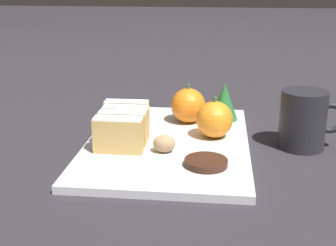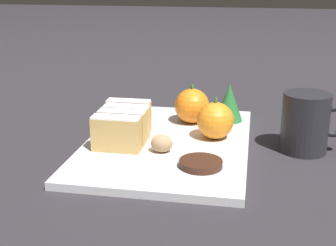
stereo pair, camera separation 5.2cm
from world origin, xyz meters
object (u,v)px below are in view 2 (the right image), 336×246
(orange_near, at_px, (192,106))
(chocolate_cookie, at_px, (201,163))
(orange_far, at_px, (215,121))
(walnut, at_px, (162,143))
(coffee_mug, at_px, (306,123))

(orange_near, xyz_separation_m, chocolate_cookie, (0.04, -0.20, -0.03))
(orange_far, xyz_separation_m, walnut, (-0.07, -0.08, -0.02))
(walnut, xyz_separation_m, coffee_mug, (0.22, 0.08, 0.02))
(orange_near, bearing_deg, chocolate_cookie, -78.62)
(orange_near, xyz_separation_m, coffee_mug, (0.20, -0.08, 0.00))
(orange_far, distance_m, chocolate_cookie, 0.13)
(orange_far, height_order, coffee_mug, coffee_mug)
(chocolate_cookie, xyz_separation_m, coffee_mug, (0.16, 0.12, 0.03))
(coffee_mug, bearing_deg, walnut, -161.09)
(orange_near, bearing_deg, walnut, -99.16)
(orange_far, relative_size, coffee_mug, 0.65)
(orange_far, height_order, walnut, orange_far)
(orange_near, distance_m, coffee_mug, 0.21)
(chocolate_cookie, distance_m, coffee_mug, 0.20)
(orange_near, xyz_separation_m, orange_far, (0.05, -0.08, -0.00))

